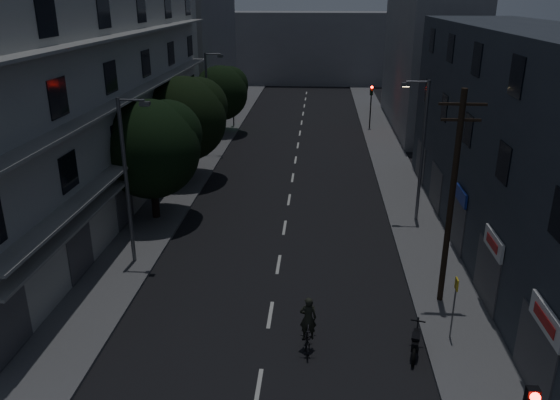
# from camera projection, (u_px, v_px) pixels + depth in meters

# --- Properties ---
(ground) EXTENTS (160.00, 160.00, 0.00)m
(ground) POSITION_uv_depth(u_px,v_px,m) (293.00, 176.00, 39.79)
(ground) COLOR black
(ground) RESTS_ON ground
(sidewalk_left) EXTENTS (3.00, 90.00, 0.15)m
(sidewalk_left) POSITION_uv_depth(u_px,v_px,m) (192.00, 172.00, 40.28)
(sidewalk_left) COLOR #565659
(sidewalk_left) RESTS_ON ground
(sidewalk_right) EXTENTS (3.00, 90.00, 0.15)m
(sidewalk_right) POSITION_uv_depth(u_px,v_px,m) (397.00, 177.00, 39.25)
(sidewalk_right) COLOR #565659
(sidewalk_right) RESTS_ON ground
(lane_markings) EXTENTS (0.15, 60.50, 0.01)m
(lane_markings) POSITION_uv_depth(u_px,v_px,m) (297.00, 152.00, 45.62)
(lane_markings) COLOR beige
(lane_markings) RESTS_ON ground
(building_left) EXTENTS (7.00, 36.00, 14.00)m
(building_left) POSITION_uv_depth(u_px,v_px,m) (82.00, 94.00, 31.60)
(building_left) COLOR #A8A8A3
(building_left) RESTS_ON ground
(building_right) EXTENTS (6.19, 28.00, 11.00)m
(building_right) POSITION_uv_depth(u_px,v_px,m) (526.00, 144.00, 26.76)
(building_right) COLOR #2A2F38
(building_right) RESTS_ON ground
(building_far_left) EXTENTS (6.00, 20.00, 16.00)m
(building_far_left) POSITION_uv_depth(u_px,v_px,m) (194.00, 37.00, 59.23)
(building_far_left) COLOR slate
(building_far_left) RESTS_ON ground
(building_far_right) EXTENTS (6.00, 20.00, 13.00)m
(building_far_right) POSITION_uv_depth(u_px,v_px,m) (427.00, 59.00, 52.53)
(building_far_right) COLOR slate
(building_far_right) RESTS_ON ground
(building_far_end) EXTENTS (24.00, 8.00, 10.00)m
(building_far_end) POSITION_uv_depth(u_px,v_px,m) (309.00, 48.00, 79.99)
(building_far_end) COLOR slate
(building_far_end) RESTS_ON ground
(tree_near) EXTENTS (5.59, 5.59, 6.90)m
(tree_near) POSITION_uv_depth(u_px,v_px,m) (152.00, 145.00, 30.59)
(tree_near) COLOR black
(tree_near) RESTS_ON sidewalk_left
(tree_mid) EXTENTS (5.81, 5.81, 7.14)m
(tree_mid) POSITION_uv_depth(u_px,v_px,m) (185.00, 116.00, 37.31)
(tree_mid) COLOR black
(tree_mid) RESTS_ON sidewalk_left
(tree_far) EXTENTS (5.01, 5.01, 6.20)m
(tree_far) POSITION_uv_depth(u_px,v_px,m) (221.00, 91.00, 50.30)
(tree_far) COLOR black
(tree_far) RESTS_ON sidewalk_left
(traffic_signal_far_right) EXTENTS (0.28, 0.37, 4.10)m
(traffic_signal_far_right) POSITION_uv_depth(u_px,v_px,m) (371.00, 98.00, 52.16)
(traffic_signal_far_right) COLOR black
(traffic_signal_far_right) RESTS_ON sidewalk_right
(traffic_signal_far_left) EXTENTS (0.28, 0.37, 4.10)m
(traffic_signal_far_left) POSITION_uv_depth(u_px,v_px,m) (233.00, 96.00, 53.18)
(traffic_signal_far_left) COLOR black
(traffic_signal_far_left) RESTS_ON sidewalk_left
(street_lamp_left_near) EXTENTS (1.51, 0.25, 8.00)m
(street_lamp_left_near) POSITION_uv_depth(u_px,v_px,m) (128.00, 174.00, 25.22)
(street_lamp_left_near) COLOR #595C61
(street_lamp_left_near) RESTS_ON sidewalk_left
(street_lamp_right) EXTENTS (1.51, 0.25, 8.00)m
(street_lamp_right) POSITION_uv_depth(u_px,v_px,m) (421.00, 145.00, 30.16)
(street_lamp_right) COLOR slate
(street_lamp_right) RESTS_ON sidewalk_right
(street_lamp_left_far) EXTENTS (1.51, 0.25, 8.00)m
(street_lamp_left_far) POSITION_uv_depth(u_px,v_px,m) (209.00, 98.00, 43.58)
(street_lamp_left_far) COLOR #505357
(street_lamp_left_far) RESTS_ON sidewalk_left
(utility_pole) EXTENTS (1.80, 0.24, 9.00)m
(utility_pole) POSITION_uv_depth(u_px,v_px,m) (452.00, 196.00, 21.73)
(utility_pole) COLOR black
(utility_pole) RESTS_ON sidewalk_right
(bus_stop_sign) EXTENTS (0.06, 0.35, 2.52)m
(bus_stop_sign) POSITION_uv_depth(u_px,v_px,m) (455.00, 297.00, 20.19)
(bus_stop_sign) COLOR #595B60
(bus_stop_sign) RESTS_ON sidewalk_right
(motorcycle) EXTENTS (0.69, 1.84, 1.20)m
(motorcycle) POSITION_uv_depth(u_px,v_px,m) (415.00, 343.00, 19.91)
(motorcycle) COLOR black
(motorcycle) RESTS_ON ground
(cyclist) EXTENTS (0.68, 1.74, 2.17)m
(cyclist) POSITION_uv_depth(u_px,v_px,m) (308.00, 332.00, 20.15)
(cyclist) COLOR black
(cyclist) RESTS_ON ground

